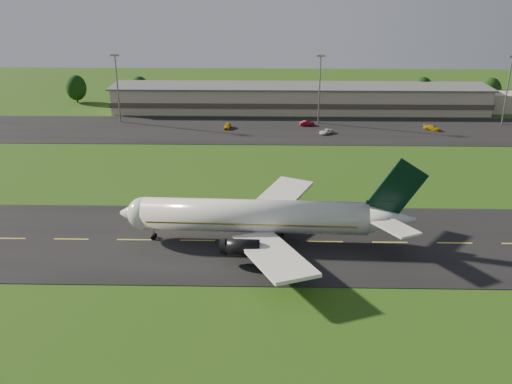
{
  "coord_description": "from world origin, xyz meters",
  "views": [
    {
      "loc": [
        -9.94,
        -88.0,
        43.98
      ],
      "look_at": [
        -12.13,
        8.0,
        6.0
      ],
      "focal_mm": 40.0,
      "sensor_mm": 36.0,
      "label": 1
    }
  ],
  "objects_px": {
    "light_mast_west": "(117,80)",
    "service_vehicle_a": "(227,126)",
    "light_mast_centre": "(320,81)",
    "service_vehicle_b": "(307,123)",
    "service_vehicle_c": "(326,131)",
    "service_vehicle_d": "(432,128)",
    "airliner": "(260,217)",
    "light_mast_east": "(508,82)",
    "terminal": "(319,99)"
  },
  "relations": [
    {
      "from": "light_mast_west",
      "to": "service_vehicle_d",
      "type": "xyz_separation_m",
      "value": [
        92.3,
        -7.21,
        -11.93
      ]
    },
    {
      "from": "terminal",
      "to": "light_mast_east",
      "type": "bearing_deg",
      "value": -16.8
    },
    {
      "from": "light_mast_west",
      "to": "light_mast_centre",
      "type": "xyz_separation_m",
      "value": [
        60.0,
        0.0,
        0.0
      ]
    },
    {
      "from": "light_mast_east",
      "to": "light_mast_west",
      "type": "bearing_deg",
      "value": 180.0
    },
    {
      "from": "light_mast_west",
      "to": "service_vehicle_b",
      "type": "bearing_deg",
      "value": -3.04
    },
    {
      "from": "light_mast_east",
      "to": "service_vehicle_a",
      "type": "distance_m",
      "value": 83.07
    },
    {
      "from": "terminal",
      "to": "service_vehicle_c",
      "type": "height_order",
      "value": "terminal"
    },
    {
      "from": "light_mast_west",
      "to": "service_vehicle_b",
      "type": "relative_size",
      "value": 4.6
    },
    {
      "from": "service_vehicle_d",
      "to": "service_vehicle_a",
      "type": "bearing_deg",
      "value": 126.75
    },
    {
      "from": "airliner",
      "to": "light_mast_west",
      "type": "xyz_separation_m",
      "value": [
        -43.65,
        80.03,
        8.08
      ]
    },
    {
      "from": "terminal",
      "to": "light_mast_west",
      "type": "bearing_deg",
      "value": -165.24
    },
    {
      "from": "service_vehicle_d",
      "to": "light_mast_west",
      "type": "bearing_deg",
      "value": 122.77
    },
    {
      "from": "service_vehicle_c",
      "to": "light_mast_east",
      "type": "bearing_deg",
      "value": 52.85
    },
    {
      "from": "service_vehicle_a",
      "to": "service_vehicle_c",
      "type": "xyz_separation_m",
      "value": [
        28.2,
        -4.95,
        -0.12
      ]
    },
    {
      "from": "terminal",
      "to": "airliner",
      "type": "bearing_deg",
      "value": -100.45
    },
    {
      "from": "light_mast_centre",
      "to": "service_vehicle_b",
      "type": "height_order",
      "value": "light_mast_centre"
    },
    {
      "from": "airliner",
      "to": "service_vehicle_a",
      "type": "distance_m",
      "value": 74.18
    },
    {
      "from": "service_vehicle_b",
      "to": "service_vehicle_d",
      "type": "distance_m",
      "value": 36.07
    },
    {
      "from": "terminal",
      "to": "service_vehicle_d",
      "type": "relative_size",
      "value": 29.77
    },
    {
      "from": "service_vehicle_c",
      "to": "service_vehicle_d",
      "type": "xyz_separation_m",
      "value": [
        31.04,
        4.45,
        0.07
      ]
    },
    {
      "from": "light_mast_centre",
      "to": "service_vehicle_b",
      "type": "relative_size",
      "value": 4.6
    },
    {
      "from": "terminal",
      "to": "service_vehicle_b",
      "type": "bearing_deg",
      "value": -104.39
    },
    {
      "from": "terminal",
      "to": "light_mast_centre",
      "type": "height_order",
      "value": "light_mast_centre"
    },
    {
      "from": "light_mast_east",
      "to": "service_vehicle_c",
      "type": "xyz_separation_m",
      "value": [
        -53.74,
        -11.66,
        -12.0
      ]
    },
    {
      "from": "light_mast_west",
      "to": "service_vehicle_a",
      "type": "distance_m",
      "value": 35.77
    },
    {
      "from": "service_vehicle_a",
      "to": "light_mast_west",
      "type": "bearing_deg",
      "value": 174.15
    },
    {
      "from": "service_vehicle_c",
      "to": "service_vehicle_d",
      "type": "bearing_deg",
      "value": 48.76
    },
    {
      "from": "airliner",
      "to": "light_mast_west",
      "type": "relative_size",
      "value": 2.52
    },
    {
      "from": "airliner",
      "to": "light_mast_west",
      "type": "distance_m",
      "value": 91.52
    },
    {
      "from": "airliner",
      "to": "service_vehicle_a",
      "type": "relative_size",
      "value": 11.66
    },
    {
      "from": "terminal",
      "to": "service_vehicle_d",
      "type": "height_order",
      "value": "terminal"
    },
    {
      "from": "service_vehicle_a",
      "to": "terminal",
      "type": "bearing_deg",
      "value": 44.56
    },
    {
      "from": "airliner",
      "to": "service_vehicle_a",
      "type": "height_order",
      "value": "airliner"
    },
    {
      "from": "light_mast_centre",
      "to": "airliner",
      "type": "bearing_deg",
      "value": -101.55
    },
    {
      "from": "light_mast_west",
      "to": "service_vehicle_a",
      "type": "xyz_separation_m",
      "value": [
        33.06,
        -6.71,
        -11.89
      ]
    },
    {
      "from": "light_mast_centre",
      "to": "service_vehicle_c",
      "type": "relative_size",
      "value": 4.46
    },
    {
      "from": "light_mast_centre",
      "to": "service_vehicle_a",
      "type": "relative_size",
      "value": 4.63
    },
    {
      "from": "light_mast_east",
      "to": "service_vehicle_d",
      "type": "distance_m",
      "value": 26.64
    },
    {
      "from": "service_vehicle_a",
      "to": "service_vehicle_b",
      "type": "distance_m",
      "value": 23.72
    },
    {
      "from": "service_vehicle_a",
      "to": "service_vehicle_d",
      "type": "relative_size",
      "value": 0.9
    },
    {
      "from": "airliner",
      "to": "terminal",
      "type": "distance_m",
      "value": 97.84
    },
    {
      "from": "light_mast_centre",
      "to": "light_mast_east",
      "type": "distance_m",
      "value": 55.0
    },
    {
      "from": "terminal",
      "to": "light_mast_centre",
      "type": "bearing_deg",
      "value": -94.95
    },
    {
      "from": "airliner",
      "to": "light_mast_east",
      "type": "relative_size",
      "value": 2.52
    },
    {
      "from": "light_mast_east",
      "to": "service_vehicle_b",
      "type": "distance_m",
      "value": 59.79
    },
    {
      "from": "light_mast_centre",
      "to": "service_vehicle_b",
      "type": "xyz_separation_m",
      "value": [
        -3.52,
        -3.0,
        -11.91
      ]
    },
    {
      "from": "service_vehicle_b",
      "to": "service_vehicle_c",
      "type": "xyz_separation_m",
      "value": [
        4.78,
        -8.66,
        -0.09
      ]
    },
    {
      "from": "service_vehicle_b",
      "to": "service_vehicle_c",
      "type": "bearing_deg",
      "value": -160.51
    },
    {
      "from": "service_vehicle_a",
      "to": "service_vehicle_c",
      "type": "bearing_deg",
      "value": -4.32
    },
    {
      "from": "light_mast_centre",
      "to": "service_vehicle_b",
      "type": "bearing_deg",
      "value": -139.55
    }
  ]
}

